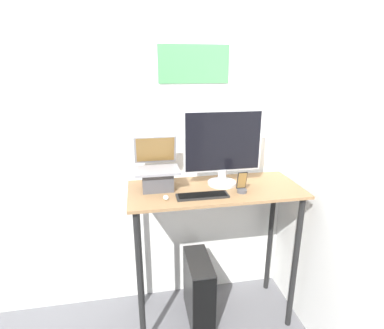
% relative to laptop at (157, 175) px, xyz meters
% --- Properties ---
extents(wall_back, '(6.00, 0.06, 2.60)m').
position_rel_laptop_xyz_m(wall_back, '(0.39, 0.27, 0.13)').
color(wall_back, white).
rests_on(wall_back, ground_plane).
extents(wall_side_right, '(0.05, 6.00, 2.60)m').
position_rel_laptop_xyz_m(wall_side_right, '(1.07, -0.32, 0.13)').
color(wall_side_right, white).
rests_on(wall_side_right, ground_plane).
extents(desk, '(1.18, 0.51, 1.07)m').
position_rel_laptop_xyz_m(desk, '(0.39, -0.07, -0.31)').
color(desk, '#936D47').
rests_on(desk, ground_plane).
extents(laptop, '(0.29, 0.28, 0.34)m').
position_rel_laptop_xyz_m(laptop, '(0.00, 0.00, 0.00)').
color(laptop, '#4C4C51').
rests_on(laptop, desk).
extents(monitor, '(0.55, 0.20, 0.52)m').
position_rel_laptop_xyz_m(monitor, '(0.45, -0.00, 0.16)').
color(monitor, silver).
rests_on(monitor, desk).
extents(keyboard, '(0.34, 0.10, 0.02)m').
position_rel_laptop_xyz_m(keyboard, '(0.27, -0.19, -0.09)').
color(keyboard, black).
rests_on(keyboard, desk).
extents(mouse, '(0.03, 0.05, 0.02)m').
position_rel_laptop_xyz_m(mouse, '(0.04, -0.19, -0.09)').
color(mouse, white).
rests_on(mouse, desk).
extents(cell_phone, '(0.06, 0.06, 0.14)m').
position_rel_laptop_xyz_m(cell_phone, '(0.54, -0.17, -0.06)').
color(cell_phone, '#4C4C51').
rests_on(cell_phone, desk).
extents(computer_tower, '(0.17, 0.41, 0.51)m').
position_rel_laptop_xyz_m(computer_tower, '(0.28, -0.07, -0.92)').
color(computer_tower, black).
rests_on(computer_tower, ground_plane).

